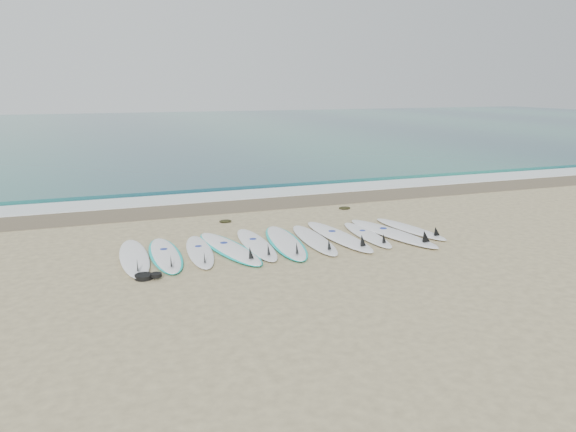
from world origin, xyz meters
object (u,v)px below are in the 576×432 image
object	(u,v)px
surfboard_5	(286,242)
surfboard_10	(411,229)
surfboard_0	(134,258)
leash_coil	(147,276)

from	to	relation	value
surfboard_5	surfboard_10	size ratio (longest dim) A/B	1.19
surfboard_0	surfboard_5	distance (m)	3.13
surfboard_5	surfboard_10	distance (m)	3.13
surfboard_0	leash_coil	world-z (taller)	surfboard_0
surfboard_10	leash_coil	world-z (taller)	surfboard_10
surfboard_0	surfboard_5	bearing A→B (deg)	1.98
leash_coil	surfboard_0	bearing A→B (deg)	94.61
surfboard_5	leash_coil	size ratio (longest dim) A/B	6.23
surfboard_0	surfboard_5	xyz separation A→B (m)	(3.13, 0.01, -0.01)
surfboard_0	surfboard_10	world-z (taller)	surfboard_0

